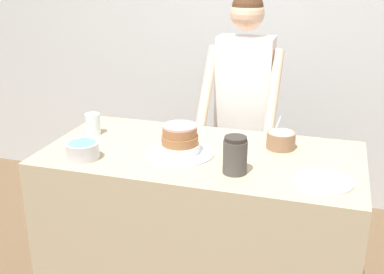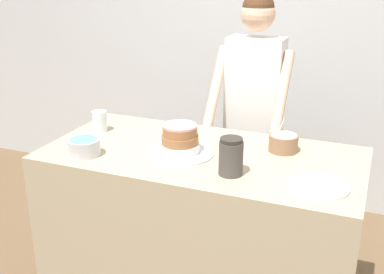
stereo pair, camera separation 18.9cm
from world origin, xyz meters
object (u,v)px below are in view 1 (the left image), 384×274
object	(u,v)px
frosting_bowl_blue	(83,150)
drinking_glass	(93,124)
cake	(180,142)
person_baker	(244,97)
stoneware_jar	(235,155)
ceramic_plate	(323,181)
frosting_bowl_white	(281,139)

from	to	relation	value
frosting_bowl_blue	drinking_glass	world-z (taller)	frosting_bowl_blue
cake	drinking_glass	size ratio (longest dim) A/B	2.92
cake	frosting_bowl_blue	world-z (taller)	cake
person_baker	cake	size ratio (longest dim) A/B	4.95
frosting_bowl_blue	stoneware_jar	distance (m)	0.73
frosting_bowl_blue	person_baker	bearing A→B (deg)	57.61
frosting_bowl_blue	ceramic_plate	bearing A→B (deg)	3.14
person_baker	cake	distance (m)	0.76
person_baker	cake	bearing A→B (deg)	-102.50
person_baker	frosting_bowl_blue	bearing A→B (deg)	-122.39
stoneware_jar	ceramic_plate	bearing A→B (deg)	1.27
person_baker	ceramic_plate	xyz separation A→B (m)	(0.52, -0.87, -0.10)
frosting_bowl_white	ceramic_plate	world-z (taller)	frosting_bowl_white
ceramic_plate	frosting_bowl_white	bearing A→B (deg)	122.79
person_baker	stoneware_jar	bearing A→B (deg)	-81.20
cake	ceramic_plate	bearing A→B (deg)	-10.38
cake	stoneware_jar	xyz separation A→B (m)	(0.30, -0.13, 0.02)
person_baker	drinking_glass	xyz separation A→B (m)	(-0.71, -0.60, -0.05)
cake	frosting_bowl_white	distance (m)	0.51
person_baker	drinking_glass	distance (m)	0.93
person_baker	frosting_bowl_blue	world-z (taller)	person_baker
person_baker	frosting_bowl_white	xyz separation A→B (m)	(0.29, -0.52, -0.06)
drinking_glass	stoneware_jar	size ratio (longest dim) A/B	0.67
cake	stoneware_jar	distance (m)	0.33
drinking_glass	ceramic_plate	bearing A→B (deg)	-12.22
cake	frosting_bowl_blue	bearing A→B (deg)	-156.32
frosting_bowl_blue	stoneware_jar	size ratio (longest dim) A/B	0.91
cake	frosting_bowl_white	size ratio (longest dim) A/B	2.20
frosting_bowl_white	ceramic_plate	size ratio (longest dim) A/B	0.60
frosting_bowl_white	person_baker	bearing A→B (deg)	119.56
ceramic_plate	drinking_glass	bearing A→B (deg)	167.78
drinking_glass	ceramic_plate	world-z (taller)	drinking_glass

